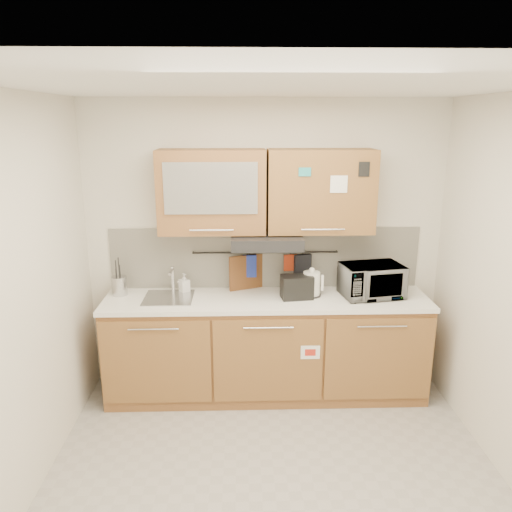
{
  "coord_description": "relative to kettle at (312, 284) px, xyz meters",
  "views": [
    {
      "loc": [
        -0.21,
        -2.89,
        2.42
      ],
      "look_at": [
        -0.1,
        1.05,
        1.34
      ],
      "focal_mm": 35.0,
      "sensor_mm": 36.0,
      "label": 1
    }
  ],
  "objects": [
    {
      "name": "sink",
      "position": [
        -1.25,
        -0.03,
        -0.1
      ],
      "size": [
        0.42,
        0.4,
        0.26
      ],
      "color": "silver",
      "rests_on": "countertop"
    },
    {
      "name": "pot_holder",
      "position": [
        -0.17,
        0.2,
        0.14
      ],
      "size": [
        0.12,
        0.04,
        0.15
      ],
      "primitive_type": "cube",
      "rotation": [
        0.0,
        0.0,
        0.15
      ],
      "color": "#B43318",
      "rests_on": "utensil_rail"
    },
    {
      "name": "toaster",
      "position": [
        -0.14,
        -0.06,
        0.0
      ],
      "size": [
        0.29,
        0.19,
        0.2
      ],
      "rotation": [
        0.0,
        0.0,
        0.13
      ],
      "color": "black",
      "rests_on": "countertop"
    },
    {
      "name": "dark_pouch",
      "position": [
        -0.06,
        0.2,
        0.09
      ],
      "size": [
        0.16,
        0.09,
        0.25
      ],
      "primitive_type": "cube",
      "rotation": [
        0.0,
        0.0,
        0.29
      ],
      "color": "black",
      "rests_on": "utensil_rail"
    },
    {
      "name": "upper_cabinets",
      "position": [
        -0.4,
        0.09,
        0.81
      ],
      "size": [
        1.82,
        0.37,
        0.7
      ],
      "color": "brown",
      "rests_on": "wall_back"
    },
    {
      "name": "backsplash",
      "position": [
        -0.4,
        0.25,
        0.18
      ],
      "size": [
        2.8,
        0.02,
        0.56
      ],
      "primitive_type": "cube",
      "color": "silver",
      "rests_on": "countertop"
    },
    {
      "name": "utensil_crock",
      "position": [
        -1.69,
        0.07,
        -0.02
      ],
      "size": [
        0.17,
        0.17,
        0.34
      ],
      "rotation": [
        0.0,
        0.0,
        -0.32
      ],
      "color": "#BABABF",
      "rests_on": "countertop"
    },
    {
      "name": "utensil_rail",
      "position": [
        -0.4,
        0.22,
        0.24
      ],
      "size": [
        1.3,
        0.02,
        0.02
      ],
      "primitive_type": "cylinder",
      "rotation": [
        0.0,
        1.57,
        0.0
      ],
      "color": "black",
      "rests_on": "backsplash"
    },
    {
      "name": "wall_back",
      "position": [
        -0.4,
        0.27,
        0.28
      ],
      "size": [
        3.2,
        0.0,
        3.2
      ],
      "primitive_type": "plane",
      "rotation": [
        1.57,
        0.0,
        0.0
      ],
      "color": "silver",
      "rests_on": "ground"
    },
    {
      "name": "kettle",
      "position": [
        0.0,
        0.0,
        0.0
      ],
      "size": [
        0.19,
        0.17,
        0.26
      ],
      "rotation": [
        0.0,
        0.0,
        0.03
      ],
      "color": "white",
      "rests_on": "countertop"
    },
    {
      "name": "microwave",
      "position": [
        0.52,
        -0.02,
        0.04
      ],
      "size": [
        0.57,
        0.43,
        0.28
      ],
      "primitive_type": "imported",
      "rotation": [
        0.0,
        0.0,
        0.18
      ],
      "color": "#999999",
      "rests_on": "countertop"
    },
    {
      "name": "floor",
      "position": [
        -0.4,
        -1.23,
        -1.02
      ],
      "size": [
        3.2,
        3.2,
        0.0
      ],
      "primitive_type": "plane",
      "color": "#9E9993",
      "rests_on": "ground"
    },
    {
      "name": "base_cabinet",
      "position": [
        -0.4,
        -0.04,
        -0.62
      ],
      "size": [
        2.8,
        0.64,
        0.88
      ],
      "color": "brown",
      "rests_on": "floor"
    },
    {
      "name": "cutting_board",
      "position": [
        -0.56,
        0.2,
        0.0
      ],
      "size": [
        0.33,
        0.15,
        0.43
      ],
      "primitive_type": "cube",
      "rotation": [
        0.0,
        0.0,
        0.39
      ],
      "color": "brown",
      "rests_on": "utensil_rail"
    },
    {
      "name": "oven_mitt",
      "position": [
        -0.54,
        0.2,
        0.11
      ],
      "size": [
        0.13,
        0.04,
        0.21
      ],
      "primitive_type": "cube",
      "rotation": [
        0.0,
        0.0,
        0.06
      ],
      "color": "navy",
      "rests_on": "utensil_rail"
    },
    {
      "name": "soap_bottle",
      "position": [
        -1.13,
        0.13,
        -0.02
      ],
      "size": [
        0.11,
        0.11,
        0.17
      ],
      "primitive_type": "imported",
      "rotation": [
        0.0,
        0.0,
        0.62
      ],
      "color": "#999999",
      "rests_on": "countertop"
    },
    {
      "name": "wall_left",
      "position": [
        -2.0,
        -1.23,
        0.28
      ],
      "size": [
        0.0,
        3.0,
        3.0
      ],
      "primitive_type": "plane",
      "rotation": [
        1.57,
        0.0,
        1.57
      ],
      "color": "silver",
      "rests_on": "ground"
    },
    {
      "name": "ceiling",
      "position": [
        -0.4,
        -1.23,
        1.58
      ],
      "size": [
        3.2,
        3.2,
        0.0
      ],
      "primitive_type": "plane",
      "rotation": [
        3.14,
        0.0,
        0.0
      ],
      "color": "white",
      "rests_on": "wall_back"
    },
    {
      "name": "countertop",
      "position": [
        -0.4,
        -0.04,
        -0.12
      ],
      "size": [
        2.82,
        0.62,
        0.04
      ],
      "primitive_type": "cube",
      "color": "white",
      "rests_on": "base_cabinet"
    },
    {
      "name": "range_hood",
      "position": [
        -0.4,
        0.02,
        0.4
      ],
      "size": [
        0.6,
        0.46,
        0.1
      ],
      "primitive_type": "cube",
      "color": "black",
      "rests_on": "upper_cabinets"
    }
  ]
}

